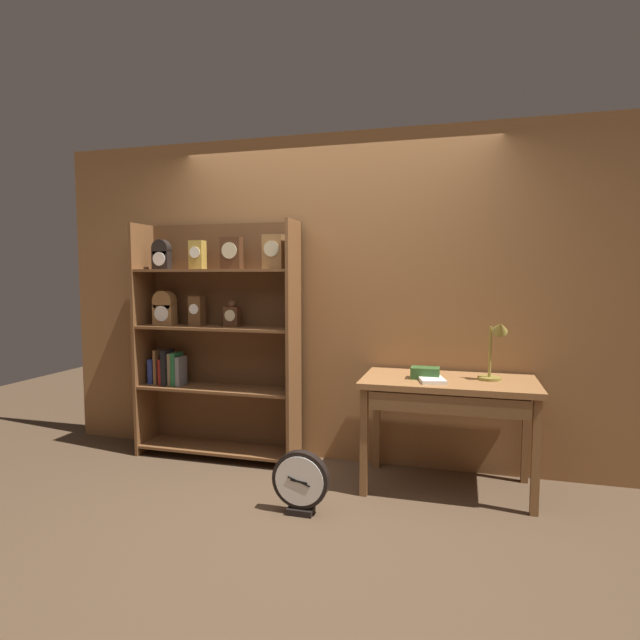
% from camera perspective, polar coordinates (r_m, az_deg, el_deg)
% --- Properties ---
extents(ground_plane, '(10.00, 10.00, 0.00)m').
position_cam_1_polar(ground_plane, '(3.27, -4.36, -22.28)').
color(ground_plane, '#4C3826').
extents(back_wood_panel, '(4.80, 0.05, 2.60)m').
position_cam_1_polar(back_wood_panel, '(4.12, 1.51, 2.26)').
color(back_wood_panel, brown).
rests_on(back_wood_panel, ground).
extents(bookshelf, '(1.35, 0.33, 1.92)m').
position_cam_1_polar(bookshelf, '(4.30, -11.80, -1.84)').
color(bookshelf, brown).
rests_on(bookshelf, ground).
extents(workbench, '(1.18, 0.63, 0.78)m').
position_cam_1_polar(workbench, '(3.68, 14.02, -7.95)').
color(workbench, brown).
rests_on(workbench, ground).
extents(desk_lamp, '(0.19, 0.20, 0.43)m').
position_cam_1_polar(desk_lamp, '(3.68, 18.88, -2.86)').
color(desk_lamp, olive).
rests_on(desk_lamp, workbench).
extents(toolbox_small, '(0.19, 0.13, 0.08)m').
position_cam_1_polar(toolbox_small, '(3.65, 11.58, -5.77)').
color(toolbox_small, '#2D5123').
rests_on(toolbox_small, workbench).
extents(open_repair_manual, '(0.21, 0.25, 0.02)m').
position_cam_1_polar(open_repair_manual, '(3.57, 12.26, -6.47)').
color(open_repair_manual, silver).
rests_on(open_repair_manual, workbench).
extents(round_clock_large, '(0.36, 0.11, 0.40)m').
position_cam_1_polar(round_clock_large, '(3.38, -2.16, -17.47)').
color(round_clock_large, black).
rests_on(round_clock_large, ground).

